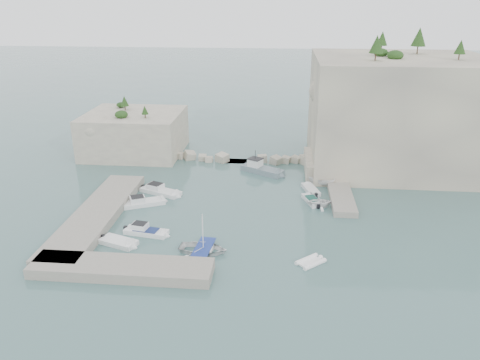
# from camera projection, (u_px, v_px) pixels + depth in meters

# --- Properties ---
(ground) EXTENTS (400.00, 400.00, 0.00)m
(ground) POSITION_uv_depth(u_px,v_px,m) (235.00, 221.00, 56.91)
(ground) COLOR #486C6A
(ground) RESTS_ON ground
(cliff_east) EXTENTS (26.00, 22.00, 17.00)m
(cliff_east) POSITION_uv_depth(u_px,v_px,m) (396.00, 113.00, 73.11)
(cliff_east) COLOR beige
(cliff_east) RESTS_ON ground
(cliff_terrace) EXTENTS (8.00, 10.00, 2.50)m
(cliff_terrace) POSITION_uv_depth(u_px,v_px,m) (331.00, 165.00, 72.00)
(cliff_terrace) COLOR beige
(cliff_terrace) RESTS_ON ground
(outcrop_west) EXTENTS (16.00, 14.00, 7.00)m
(outcrop_west) POSITION_uv_depth(u_px,v_px,m) (135.00, 133.00, 80.49)
(outcrop_west) COLOR beige
(outcrop_west) RESTS_ON ground
(quay_west) EXTENTS (5.00, 24.00, 1.10)m
(quay_west) POSITION_uv_depth(u_px,v_px,m) (97.00, 215.00, 57.24)
(quay_west) COLOR #9E9689
(quay_west) RESTS_ON ground
(quay_south) EXTENTS (18.00, 4.00, 1.10)m
(quay_south) POSITION_uv_depth(u_px,v_px,m) (122.00, 268.00, 46.00)
(quay_south) COLOR #9E9689
(quay_south) RESTS_ON ground
(ledge_east) EXTENTS (3.00, 16.00, 0.80)m
(ledge_east) POSITION_uv_depth(u_px,v_px,m) (339.00, 190.00, 64.87)
(ledge_east) COLOR #9E9689
(ledge_east) RESTS_ON ground
(breakwater) EXTENTS (28.00, 3.00, 1.40)m
(breakwater) POSITION_uv_depth(u_px,v_px,m) (243.00, 157.00, 77.11)
(breakwater) COLOR beige
(breakwater) RESTS_ON ground
(motorboat_b) EXTENTS (6.17, 4.23, 1.40)m
(motorboat_b) POSITION_uv_depth(u_px,v_px,m) (144.00, 205.00, 61.32)
(motorboat_b) COLOR white
(motorboat_b) RESTS_ON ground
(motorboat_d) EXTENTS (5.76, 2.59, 1.40)m
(motorboat_d) POSITION_uv_depth(u_px,v_px,m) (146.00, 234.00, 53.79)
(motorboat_d) COLOR white
(motorboat_d) RESTS_ON ground
(motorboat_a) EXTENTS (6.78, 4.38, 1.40)m
(motorboat_a) POSITION_uv_depth(u_px,v_px,m) (161.00, 193.00, 64.83)
(motorboat_a) COLOR white
(motorboat_a) RESTS_ON ground
(motorboat_e) EXTENTS (4.93, 3.30, 0.70)m
(motorboat_e) POSITION_uv_depth(u_px,v_px,m) (119.00, 244.00, 51.59)
(motorboat_e) COLOR white
(motorboat_e) RESTS_ON ground
(rowboat) EXTENTS (5.52, 4.19, 1.07)m
(rowboat) POSITION_uv_depth(u_px,v_px,m) (203.00, 252.00, 50.01)
(rowboat) COLOR white
(rowboat) RESTS_ON ground
(inflatable_dinghy) EXTENTS (3.43, 3.30, 0.44)m
(inflatable_dinghy) POSITION_uv_depth(u_px,v_px,m) (310.00, 263.00, 47.92)
(inflatable_dinghy) COLOR white
(inflatable_dinghy) RESTS_ON ground
(tender_east_a) EXTENTS (3.68, 3.26, 1.79)m
(tender_east_a) POSITION_uv_depth(u_px,v_px,m) (319.00, 207.00, 60.70)
(tender_east_a) COLOR white
(tender_east_a) RESTS_ON ground
(tender_east_b) EXTENTS (2.85, 4.51, 0.70)m
(tender_east_b) POSITION_uv_depth(u_px,v_px,m) (312.00, 202.00, 62.04)
(tender_east_b) COLOR silver
(tender_east_b) RESTS_ON ground
(tender_east_c) EXTENTS (2.75, 4.84, 0.70)m
(tender_east_c) POSITION_uv_depth(u_px,v_px,m) (311.00, 191.00, 65.49)
(tender_east_c) COLOR silver
(tender_east_c) RESTS_ON ground
(tender_east_d) EXTENTS (4.35, 3.04, 1.57)m
(tender_east_d) POSITION_uv_depth(u_px,v_px,m) (321.00, 185.00, 67.60)
(tender_east_d) COLOR white
(tender_east_d) RESTS_ON ground
(work_boat) EXTENTS (7.60, 5.67, 2.20)m
(work_boat) POSITION_uv_depth(u_px,v_px,m) (262.00, 173.00, 72.35)
(work_boat) COLOR slate
(work_boat) RESTS_ON ground
(rowboat_mast) EXTENTS (0.10, 0.10, 4.20)m
(rowboat_mast) POSITION_uv_depth(u_px,v_px,m) (203.00, 230.00, 49.04)
(rowboat_mast) COLOR white
(rowboat_mast) RESTS_ON rowboat
(vegetation) EXTENTS (53.48, 13.88, 13.40)m
(vegetation) POSITION_uv_depth(u_px,v_px,m) (367.00, 49.00, 71.38)
(vegetation) COLOR #1E4219
(vegetation) RESTS_ON ground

